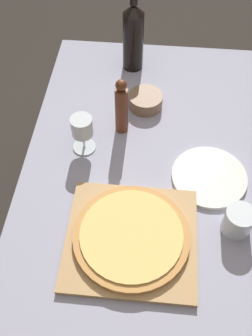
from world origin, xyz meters
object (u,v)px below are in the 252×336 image
at_px(wine_bottle, 133,36).
at_px(pepper_mill, 121,107).
at_px(small_bowl, 145,101).
at_px(pizza, 131,236).
at_px(wine_glass, 82,128).

bearing_deg(wine_bottle, pepper_mill, -91.58).
height_order(wine_bottle, pepper_mill, wine_bottle).
distance_m(wine_bottle, small_bowl, 0.26).
relative_size(pizza, wine_glass, 2.43).
bearing_deg(pizza, small_bowl, 89.53).
height_order(pepper_mill, small_bowl, pepper_mill).
relative_size(wine_glass, small_bowl, 1.10).
bearing_deg(pepper_mill, pizza, -80.63).
bearing_deg(pizza, pepper_mill, 99.37).
relative_size(wine_bottle, pepper_mill, 1.57).
bearing_deg(wine_glass, pizza, -60.40).
xyz_separation_m(wine_glass, small_bowl, (0.20, 0.23, -0.07)).
relative_size(wine_bottle, small_bowl, 2.78).
xyz_separation_m(pizza, small_bowl, (0.00, 0.56, -0.00)).
distance_m(wine_bottle, pepper_mill, 0.36).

